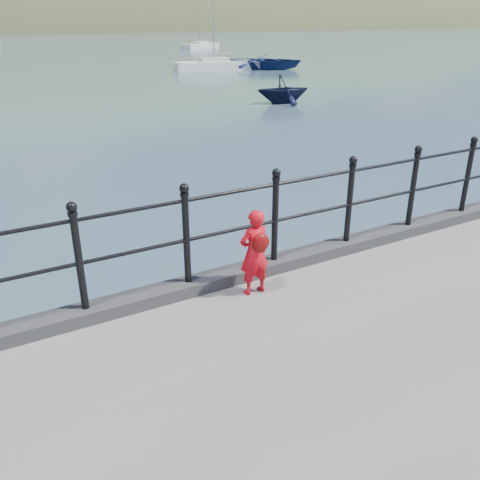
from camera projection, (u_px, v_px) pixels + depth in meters
ground at (228, 342)px, 6.81m from camera, size 600.00×600.00×0.00m
kerb at (233, 275)px, 6.26m from camera, size 60.00×0.30×0.15m
railing at (233, 218)px, 5.96m from camera, size 18.11×0.11×1.20m
far_shore at (45, 84)px, 223.61m from camera, size 830.00×200.00×156.00m
child at (255, 252)px, 5.81m from camera, size 0.38×0.31×1.04m
launch_blue at (266, 61)px, 43.24m from camera, size 7.39×7.14×1.25m
launch_navy at (283, 89)px, 25.67m from camera, size 3.11×2.83×1.42m
sailboat_near at (214, 66)px, 42.50m from camera, size 6.82×2.90×9.03m
sailboat_far at (200, 46)px, 72.97m from camera, size 6.98×4.79×9.75m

